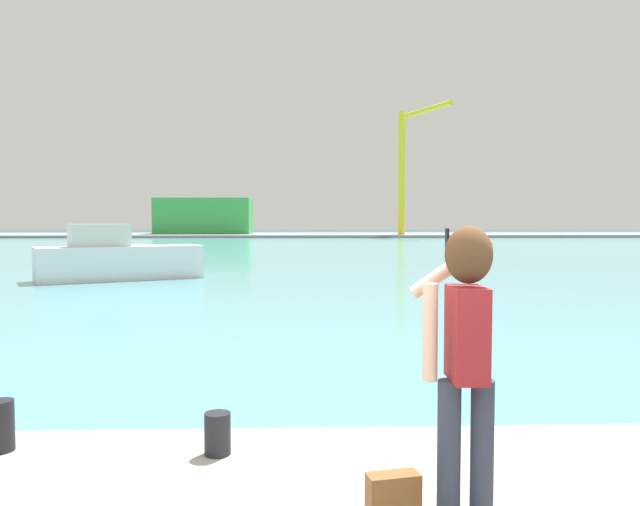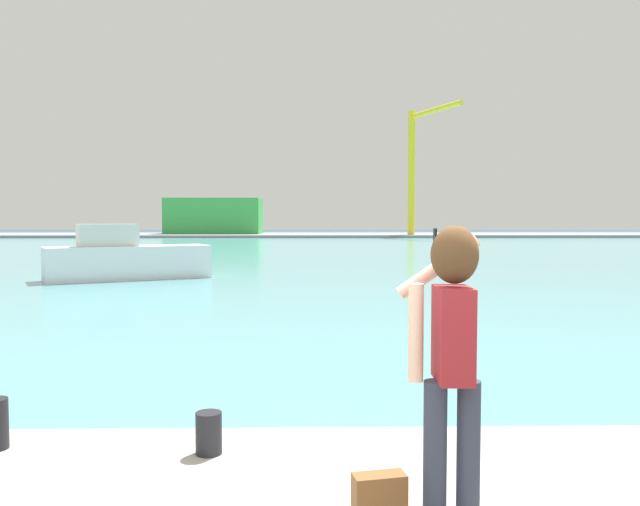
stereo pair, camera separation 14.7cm
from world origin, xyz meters
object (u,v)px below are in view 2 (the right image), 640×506
person_photographer (451,340)px  handbag (379,494)px  warehouse_left (215,216)px  port_crane (417,158)px  harbor_bollard (209,433)px  boat_moored (125,259)px

person_photographer → handbag: 1.03m
warehouse_left → port_crane: (29.39, -9.67, 7.94)m
handbag → port_crane: bearing=80.1°
port_crane → harbor_bollard: bearing=-100.8°
person_photographer → port_crane: bearing=-8.5°
person_photographer → boat_moored: bearing=21.7°
boat_moored → harbor_bollard: bearing=-98.9°
person_photographer → handbag: bearing=85.3°
handbag → warehouse_left: warehouse_left is taller
boat_moored → port_crane: bearing=43.3°
boat_moored → port_crane: size_ratio=0.38×
harbor_bollard → port_crane: (15.79, 82.60, 10.15)m
person_photographer → port_crane: port_crane is taller
warehouse_left → port_crane: size_ratio=0.81×
boat_moored → handbag: bearing=-96.9°
handbag → port_crane: (14.61, 83.60, 10.19)m
handbag → harbor_bollard: (-1.18, 0.99, 0.04)m
person_photographer → port_crane: 85.34m
harbor_bollard → handbag: bearing=-40.0°
harbor_bollard → boat_moored: (-6.74, 21.17, 0.03)m
boat_moored → warehouse_left: size_ratio=0.47×
handbag → person_photographer: bearing=-5.8°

